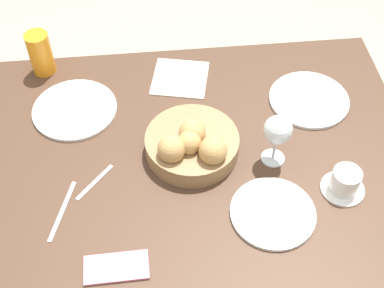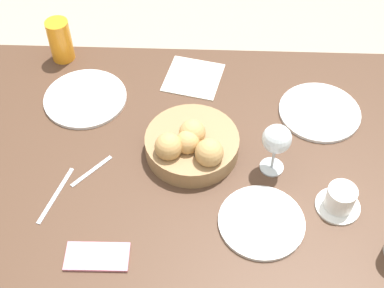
% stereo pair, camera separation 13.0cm
% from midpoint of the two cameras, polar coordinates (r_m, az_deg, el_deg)
% --- Properties ---
extents(ground_plane, '(10.00, 10.00, 0.00)m').
position_cam_midpoint_polar(ground_plane, '(2.05, -2.39, -14.40)').
color(ground_plane, '#A89E89').
extents(dining_table, '(1.27, 0.92, 0.72)m').
position_cam_midpoint_polar(dining_table, '(1.52, -3.14, -4.13)').
color(dining_table, '#4C3323').
rests_on(dining_table, ground_plane).
extents(bread_basket, '(0.25, 0.25, 0.11)m').
position_cam_midpoint_polar(bread_basket, '(1.42, -2.62, -0.18)').
color(bread_basket, '#99754C').
rests_on(bread_basket, dining_table).
extents(plate_near_left, '(0.24, 0.24, 0.01)m').
position_cam_midpoint_polar(plate_near_left, '(1.61, 10.12, 4.57)').
color(plate_near_left, white).
rests_on(plate_near_left, dining_table).
extents(plate_near_right, '(0.25, 0.25, 0.01)m').
position_cam_midpoint_polar(plate_near_right, '(1.61, -14.68, 3.47)').
color(plate_near_right, white).
rests_on(plate_near_right, dining_table).
extents(plate_far_center, '(0.21, 0.21, 0.01)m').
position_cam_midpoint_polar(plate_far_center, '(1.34, 5.86, -7.49)').
color(plate_far_center, white).
rests_on(plate_far_center, dining_table).
extents(juice_glass, '(0.07, 0.07, 0.14)m').
position_cam_midpoint_polar(juice_glass, '(1.72, -18.00, 9.10)').
color(juice_glass, orange).
rests_on(juice_glass, dining_table).
extents(wine_glass, '(0.08, 0.08, 0.16)m').
position_cam_midpoint_polar(wine_glass, '(1.37, 6.45, 1.21)').
color(wine_glass, silver).
rests_on(wine_glass, dining_table).
extents(coffee_cup, '(0.11, 0.11, 0.07)m').
position_cam_midpoint_polar(coffee_cup, '(1.39, 13.44, -4.13)').
color(coffee_cup, white).
rests_on(coffee_cup, dining_table).
extents(fork_silver, '(0.06, 0.18, 0.00)m').
position_cam_midpoint_polar(fork_silver, '(1.40, -16.30, -7.01)').
color(fork_silver, '#B7B7BC').
rests_on(fork_silver, dining_table).
extents(spoon_coffee, '(0.10, 0.11, 0.00)m').
position_cam_midpoint_polar(spoon_coffee, '(1.43, -12.93, -4.15)').
color(spoon_coffee, '#B7B7BC').
rests_on(spoon_coffee, dining_table).
extents(napkin, '(0.20, 0.20, 0.00)m').
position_cam_midpoint_polar(napkin, '(1.66, -3.55, 6.92)').
color(napkin, silver).
rests_on(napkin, dining_table).
extents(cell_phone, '(0.15, 0.08, 0.01)m').
position_cam_midpoint_polar(cell_phone, '(1.29, -11.04, -12.98)').
color(cell_phone, pink).
rests_on(cell_phone, dining_table).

